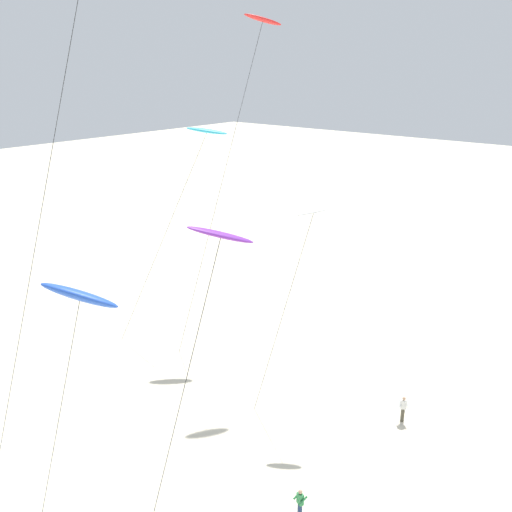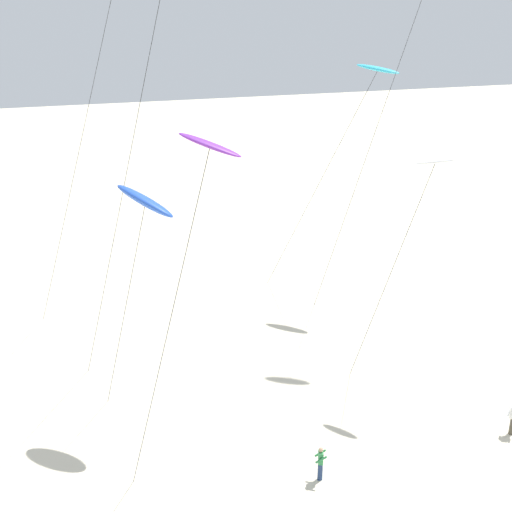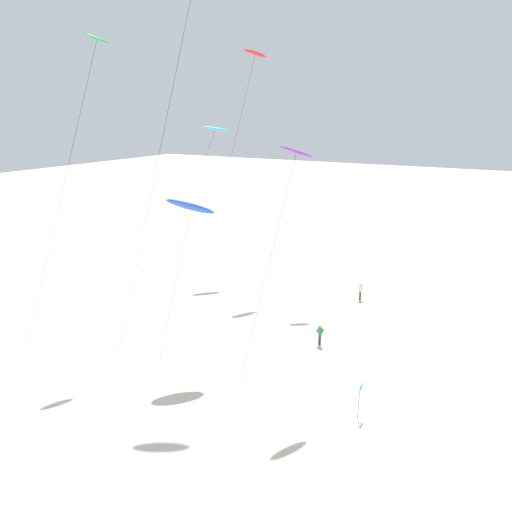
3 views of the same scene
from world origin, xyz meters
The scene contains 5 objects.
kite_blue centered at (-9.98, 12.66, 11.09)m, with size 3.75×3.28×12.01m.
kite_purple centered at (-9.00, 5.49, 14.67)m, with size 4.30×3.16×15.38m.
kite_white centered at (3.69, 10.34, 12.03)m, with size 3.67×2.91×12.63m.
kite_cyan centered at (7.06, 21.89, 15.52)m, with size 7.06×5.46×16.03m.
kite_flyer_middle centered at (-4.48, 4.99, 0.89)m, with size 0.66×0.67×1.67m.
Camera 2 is at (-14.99, -15.30, 19.19)m, focal length 45.06 mm.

